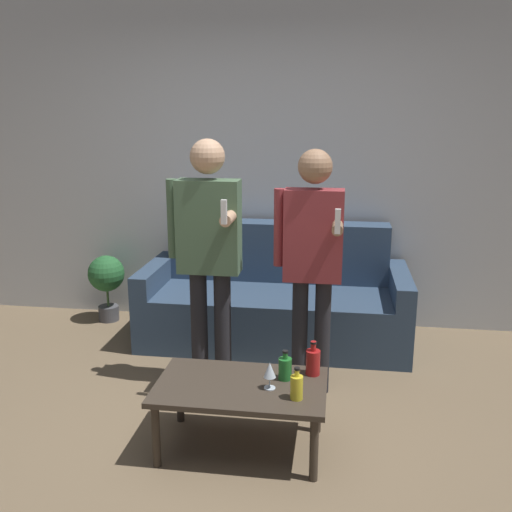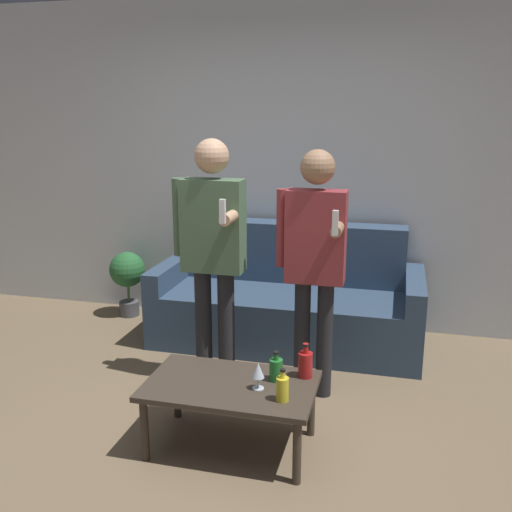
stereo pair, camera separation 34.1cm
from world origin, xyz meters
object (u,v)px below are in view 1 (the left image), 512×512
object	(u,v)px
person_standing_left	(208,245)
person_standing_right	(312,252)
coffee_table	(241,392)
couch	(275,300)
bottle_orange	(285,368)

from	to	relation	value
person_standing_left	person_standing_right	size ratio (longest dim) A/B	1.04
person_standing_left	person_standing_right	world-z (taller)	person_standing_left
coffee_table	person_standing_right	xyz separation A→B (m)	(0.33, 0.71, 0.61)
couch	person_standing_left	bearing A→B (deg)	-111.02
person_standing_left	coffee_table	bearing A→B (deg)	-65.26
person_standing_right	person_standing_left	bearing A→B (deg)	-179.65
coffee_table	bottle_orange	distance (m)	0.27
couch	person_standing_right	distance (m)	1.11
coffee_table	bottle_orange	xyz separation A→B (m)	(0.23, 0.09, 0.11)
bottle_orange	person_standing_right	bearing A→B (deg)	80.48
coffee_table	person_standing_right	bearing A→B (deg)	65.09
coffee_table	person_standing_right	distance (m)	0.99
couch	coffee_table	xyz separation A→B (m)	(-0.01, -1.58, 0.02)
person_standing_right	bottle_orange	bearing A→B (deg)	-99.52
person_standing_left	couch	bearing A→B (deg)	68.98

